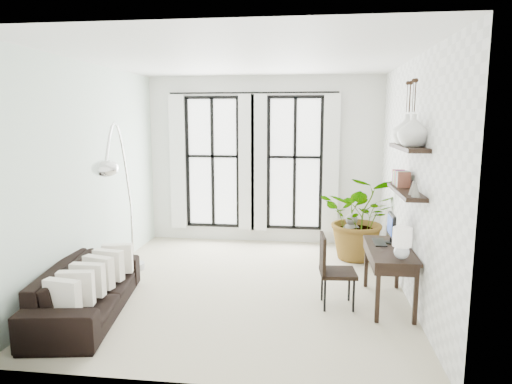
% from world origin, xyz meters
% --- Properties ---
extents(floor, '(5.00, 5.00, 0.00)m').
position_xyz_m(floor, '(0.00, 0.00, 0.00)').
color(floor, beige).
rests_on(floor, ground).
extents(ceiling, '(5.00, 5.00, 0.00)m').
position_xyz_m(ceiling, '(0.00, 0.00, 3.20)').
color(ceiling, white).
rests_on(ceiling, wall_back).
extents(wall_left, '(0.00, 5.00, 5.00)m').
position_xyz_m(wall_left, '(-2.25, 0.00, 1.60)').
color(wall_left, silver).
rests_on(wall_left, floor).
extents(wall_right, '(0.00, 5.00, 5.00)m').
position_xyz_m(wall_right, '(2.25, 0.00, 1.60)').
color(wall_right, white).
rests_on(wall_right, floor).
extents(wall_back, '(4.50, 0.00, 4.50)m').
position_xyz_m(wall_back, '(0.00, 2.50, 1.60)').
color(wall_back, white).
rests_on(wall_back, floor).
extents(windows, '(3.26, 0.13, 2.65)m').
position_xyz_m(windows, '(-0.20, 2.43, 1.56)').
color(windows, white).
rests_on(windows, wall_back).
extents(wall_shelves, '(0.25, 1.30, 0.60)m').
position_xyz_m(wall_shelves, '(2.11, -0.37, 1.73)').
color(wall_shelves, black).
rests_on(wall_shelves, wall_right).
extents(sofa, '(1.17, 2.25, 0.63)m').
position_xyz_m(sofa, '(-1.80, -1.19, 0.31)').
color(sofa, black).
rests_on(sofa, floor).
extents(throw_pillows, '(0.40, 1.52, 0.40)m').
position_xyz_m(throw_pillows, '(-1.70, -1.19, 0.50)').
color(throw_pillows, white).
rests_on(throw_pillows, sofa).
extents(plant, '(1.48, 1.34, 1.46)m').
position_xyz_m(plant, '(1.77, 1.54, 0.73)').
color(plant, '#2D7228').
rests_on(plant, floor).
extents(desk, '(0.54, 1.28, 1.15)m').
position_xyz_m(desk, '(1.95, -0.46, 0.71)').
color(desk, black).
rests_on(desk, floor).
extents(desk_chair, '(0.48, 0.48, 0.95)m').
position_xyz_m(desk_chair, '(1.20, -0.56, 0.54)').
color(desk_chair, black).
rests_on(desk_chair, floor).
extents(arc_lamp, '(0.73, 1.99, 2.36)m').
position_xyz_m(arc_lamp, '(-1.70, -0.31, 1.84)').
color(arc_lamp, silver).
rests_on(arc_lamp, floor).
extents(buddha, '(0.42, 0.42, 0.76)m').
position_xyz_m(buddha, '(1.64, 1.70, 0.32)').
color(buddha, gray).
rests_on(buddha, floor).
extents(vase_a, '(0.37, 0.37, 0.38)m').
position_xyz_m(vase_a, '(2.11, -0.66, 2.27)').
color(vase_a, white).
rests_on(vase_a, shelf_upper).
extents(vase_b, '(0.37, 0.37, 0.38)m').
position_xyz_m(vase_b, '(2.11, -0.26, 2.27)').
color(vase_b, white).
rests_on(vase_b, shelf_upper).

